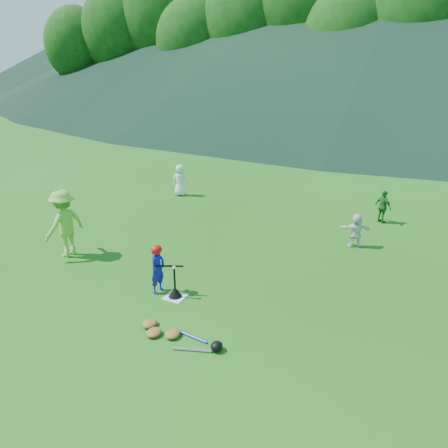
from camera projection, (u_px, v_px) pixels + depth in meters
name	position (u px, v px, depth m)	size (l,w,h in m)	color
ground	(175.00, 297.00, 9.74)	(120.00, 120.00, 0.00)	#1D5012
home_plate	(175.00, 297.00, 9.74)	(0.45, 0.45, 0.02)	silver
baseball	(174.00, 268.00, 9.48)	(0.08, 0.08, 0.08)	white
batter_child	(158.00, 269.00, 9.78)	(0.41, 0.27, 1.13)	#161B97
adult_coach	(64.00, 224.00, 11.53)	(1.18, 0.68, 1.82)	#7BC038
fielder_a	(180.00, 180.00, 16.84)	(0.59, 0.38, 1.21)	white
fielder_c	(383.00, 207.00, 14.02)	(0.63, 0.26, 1.07)	#1E6522
fielder_d	(356.00, 230.00, 12.21)	(0.91, 0.29, 0.99)	silver
batting_tee	(175.00, 292.00, 9.70)	(0.30, 0.30, 0.68)	black
batter_gear	(158.00, 251.00, 9.61)	(0.72, 0.29, 0.49)	red
equipment_pile	(172.00, 334.00, 8.33)	(1.80, 0.63, 0.19)	olive
outfield_fence	(370.00, 120.00, 33.08)	(70.07, 0.08, 1.33)	gray
tree_line	(395.00, 17.00, 35.25)	(70.04, 11.40, 14.82)	#382314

